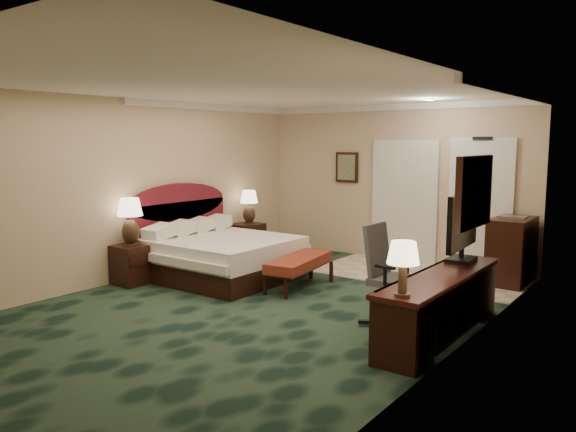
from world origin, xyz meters
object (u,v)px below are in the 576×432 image
Objects in this scene: bed_bench at (299,273)px; desk_chair at (396,276)px; bed at (223,258)px; nightstand_near at (133,264)px; lamp_near at (130,222)px; desk at (441,306)px; nightstand_far at (247,240)px; lamp_far at (249,207)px; minibar at (511,251)px; tv at (462,228)px.

bed_bench is 1.99m from desk_chair.
bed is 3.41× the size of nightstand_near.
desk is at bearing 6.19° from lamp_near.
nightstand_far is 0.96× the size of lamp_far.
bed is 3.35× the size of nightstand_far.
lamp_far reaches higher than desk.
minibar reaches higher than desk.
desk is at bearing 6.12° from nightstand_near.
desk is 2.31× the size of tv.
desk is (2.36, -0.75, 0.12)m from bed_bench.
tv is (3.60, 0.17, 0.77)m from bed.
minibar is (2.33, 2.06, 0.26)m from bed_bench.
nightstand_far is at bearing 159.15° from tv.
lamp_near is 0.67× the size of tv.
desk reaches higher than bed.
nightstand_far is at bearing 154.08° from desk_chair.
minibar is (-0.03, 2.81, 0.14)m from desk.
desk_chair is at bearing -27.94° from lamp_far.
desk_chair is at bearing -9.35° from bed.
bed is 4.27m from minibar.
desk is (4.50, 0.49, -0.58)m from lamp_near.
minibar is (4.43, 0.69, -0.40)m from lamp_far.
lamp_far is 4.97m from desk.
desk is at bearing -2.51° from desk_chair.
bed is 2.86× the size of lamp_near.
bed_bench is (1.28, 0.20, -0.09)m from bed.
bed is at bearing 178.98° from tv.
minibar is at bearing 36.51° from nightstand_near.
desk_chair is (3.96, 0.53, -0.34)m from lamp_near.
lamp_far is at bearing 89.17° from lamp_near.
bed is at bearing 50.62° from lamp_near.
nightstand_near is 0.95× the size of lamp_far.
minibar reaches higher than bed.
nightstand_near is at bearing -143.49° from minibar.
lamp_near is 0.29× the size of desk.
lamp_far is 0.63× the size of minibar.
desk_chair is (3.94, 0.52, 0.29)m from nightstand_near.
lamp_near is at bearing -90.83° from lamp_far.
bed_bench is at bearing 160.27° from desk_chair.
bed reaches higher than nightstand_far.
desk_chair reaches higher than bed.
desk is 1.04m from tv.
desk_chair is (3.94, -2.04, 0.28)m from nightstand_far.
desk_chair reaches higher than desk.
tv is (4.41, -1.40, 0.19)m from lamp_far.
desk_chair is at bearing -100.30° from minibar.
lamp_far reaches higher than bed_bench.
nightstand_far reaches higher than nightstand_near.
lamp_near is 5.57m from minibar.
desk reaches higher than nightstand_far.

